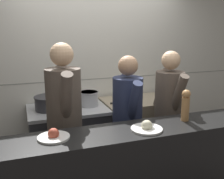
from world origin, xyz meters
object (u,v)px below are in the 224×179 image
sauce_pot (89,98)px  plated_dish_appetiser (147,128)px  plated_dish_main (54,136)px  oven_range (69,139)px  chef_sous (127,120)px  chef_head_cook (65,119)px  chef_line (168,112)px  pepper_mill (186,104)px  mixing_bowl_steel (131,96)px  chefs_knife (121,103)px  stock_pot (49,103)px

sauce_pot → plated_dish_appetiser: bearing=-81.9°
plated_dish_appetiser → plated_dish_main: bearing=173.5°
oven_range → plated_dish_main: (-0.32, -1.20, 0.58)m
chef_sous → sauce_pot: bearing=113.0°
plated_dish_main → chef_head_cook: size_ratio=0.15×
plated_dish_appetiser → chef_line: 0.89m
oven_range → pepper_mill: pepper_mill is taller
mixing_bowl_steel → chef_sous: 0.83m
plated_dish_appetiser → chef_line: size_ratio=0.17×
mixing_bowl_steel → chef_line: (0.19, -0.68, -0.03)m
chefs_knife → chef_head_cook: size_ratio=0.20×
mixing_bowl_steel → stock_pot: bearing=-178.7°
sauce_pot → chef_sous: chef_sous is taller
sauce_pot → plated_dish_main: (-0.60, -1.21, 0.05)m
mixing_bowl_steel → chef_head_cook: size_ratio=0.17×
mixing_bowl_steel → chef_head_cook: (-1.04, -0.71, 0.03)m
chef_head_cook → chef_sous: (0.68, -0.04, -0.08)m
chefs_knife → plated_dish_appetiser: (-0.22, -1.18, 0.13)m
chefs_knife → chef_sous: (-0.16, -0.61, -0.01)m
stock_pot → chef_sous: bearing=-43.5°
chefs_knife → chef_head_cook: 1.01m
pepper_mill → chef_sous: size_ratio=0.19×
mixing_bowl_steel → chef_line: size_ratio=0.18×
mixing_bowl_steel → chef_head_cook: 1.26m
oven_range → chefs_knife: 0.84m
mixing_bowl_steel → chefs_knife: bearing=-145.8°
chef_head_cook → chef_line: chef_head_cook is taller
plated_dish_main → pepper_mill: pepper_mill is taller
stock_pot → pepper_mill: 1.68m
oven_range → plated_dish_appetiser: (0.47, -1.29, 0.59)m
stock_pot → chefs_knife: stock_pot is taller
chefs_knife → chef_line: size_ratio=0.21×
stock_pot → mixing_bowl_steel: (1.13, 0.03, -0.03)m
mixing_bowl_steel → plated_dish_main: bearing=-134.7°
sauce_pot → pepper_mill: pepper_mill is taller
sauce_pot → mixing_bowl_steel: size_ratio=0.87×
pepper_mill → stock_pot: bearing=134.2°
plated_dish_main → plated_dish_appetiser: bearing=-6.5°
plated_dish_appetiser → chef_line: chef_line is taller
plated_dish_main → chef_sous: size_ratio=0.16×
chef_sous → stock_pot: bearing=141.0°
sauce_pot → chef_sous: (0.24, -0.73, -0.08)m
chef_line → plated_dish_main: bearing=-155.3°
oven_range → chef_line: (1.08, -0.65, 0.47)m
plated_dish_main → chef_line: 1.51m
sauce_pot → mixing_bowl_steel: (0.61, 0.02, -0.03)m
sauce_pot → chef_head_cook: chef_head_cook is taller
stock_pot → plated_dish_main: (-0.09, -1.20, 0.06)m
mixing_bowl_steel → plated_dish_main: 1.73m
stock_pot → chef_head_cook: bearing=-82.8°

